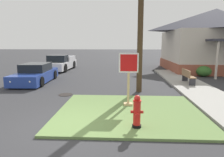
{
  "coord_description": "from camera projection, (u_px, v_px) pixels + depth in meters",
  "views": [
    {
      "loc": [
        1.62,
        -5.78,
        2.58
      ],
      "look_at": [
        1.16,
        3.33,
        0.98
      ],
      "focal_mm": 32.4,
      "sensor_mm": 36.0,
      "label": 1
    }
  ],
  "objects": [
    {
      "name": "corner_house",
      "position": [
        214.0,
        39.0,
        19.1
      ],
      "size": [
        8.98,
        9.39,
        5.73
      ],
      "color": "brown",
      "rests_on": "ground"
    },
    {
      "name": "grass_corner_patch",
      "position": [
        129.0,
        112.0,
        7.58
      ],
      "size": [
        5.31,
        4.47,
        0.08
      ],
      "primitive_type": "cube",
      "color": "#668447",
      "rests_on": "ground"
    },
    {
      "name": "street_bench",
      "position": [
        188.0,
        76.0,
        12.53
      ],
      "size": [
        0.41,
        1.58,
        0.85
      ],
      "color": "#93704C",
      "rests_on": "sidewalk_strip"
    },
    {
      "name": "fire_hydrant",
      "position": [
        137.0,
        112.0,
        6.0
      ],
      "size": [
        0.38,
        0.34,
        0.99
      ],
      "color": "black",
      "rests_on": "grass_corner_patch"
    },
    {
      "name": "pickup_truck_white",
      "position": [
        60.0,
        64.0,
        19.51
      ],
      "size": [
        2.13,
        5.06,
        1.48
      ],
      "color": "silver",
      "rests_on": "ground"
    },
    {
      "name": "ground_plane",
      "position": [
        69.0,
        128.0,
        6.21
      ],
      "size": [
        160.0,
        160.0,
        0.0
      ],
      "primitive_type": "plane",
      "color": "#333335"
    },
    {
      "name": "stop_sign",
      "position": [
        128.0,
        80.0,
        8.08
      ],
      "size": [
        0.77,
        0.28,
        2.12
      ],
      "color": "tan",
      "rests_on": "grass_corner_patch"
    },
    {
      "name": "sidewalk_strip",
      "position": [
        196.0,
        89.0,
        11.24
      ],
      "size": [
        2.2,
        15.67,
        0.12
      ],
      "primitive_type": "cube",
      "color": "#9E9B93",
      "rests_on": "ground"
    },
    {
      "name": "parked_sedan_blue",
      "position": [
        35.0,
        74.0,
        13.42
      ],
      "size": [
        2.1,
        4.58,
        1.25
      ],
      "color": "#233D93",
      "rests_on": "ground"
    },
    {
      "name": "manhole_cover",
      "position": [
        66.0,
        95.0,
        10.22
      ],
      "size": [
        0.7,
        0.7,
        0.02
      ],
      "primitive_type": "cylinder",
      "color": "black",
      "rests_on": "ground"
    },
    {
      "name": "shrub_near_porch",
      "position": [
        204.0,
        71.0,
        15.78
      ],
      "size": [
        1.15,
        1.15,
        0.83
      ],
      "primitive_type": "ellipsoid",
      "color": "#376829",
      "rests_on": "ground"
    }
  ]
}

